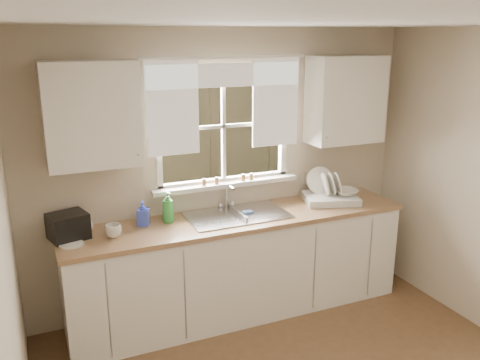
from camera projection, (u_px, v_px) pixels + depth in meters
name	position (u px, v px, depth m)	size (l,w,h in m)	color
room_walls	(365.00, 261.00, 2.78)	(3.62, 4.02, 2.50)	beige
ceiling	(375.00, 20.00, 2.49)	(3.60, 4.00, 0.02)	silver
window	(224.00, 145.00, 4.53)	(1.38, 0.16, 1.06)	white
curtains	(226.00, 95.00, 4.36)	(1.50, 0.03, 0.81)	white
base_cabinets	(239.00, 267.00, 4.54)	(3.00, 0.62, 0.87)	white
countertop	(239.00, 219.00, 4.41)	(3.04, 0.65, 0.04)	#99724C
upper_cabinet_left	(91.00, 115.00, 3.83)	(0.70, 0.33, 0.80)	white
upper_cabinet_right	(346.00, 100.00, 4.72)	(0.70, 0.33, 0.80)	white
wall_outlet	(309.00, 178.00, 4.97)	(0.08, 0.01, 0.12)	beige
sill_jars	(229.00, 179.00, 4.57)	(0.50, 0.04, 0.06)	brown
sink	(237.00, 223.00, 4.45)	(0.88, 0.52, 0.40)	#B7B7BC
dish_rack	(330.00, 195.00, 4.79)	(0.58, 0.50, 0.31)	silver
bowl	(346.00, 192.00, 4.79)	(0.22, 0.22, 0.05)	silver
soap_bottle_a	(168.00, 207.00, 4.25)	(0.10, 0.10, 0.27)	green
soap_bottle_b	(143.00, 213.00, 4.18)	(0.10, 0.10, 0.21)	blue
soap_bottle_c	(85.00, 222.00, 4.06)	(0.12, 0.12, 0.16)	beige
saucer	(71.00, 244.00, 3.81)	(0.18, 0.18, 0.01)	silver
cup	(113.00, 231.00, 3.95)	(0.13, 0.13, 0.10)	silver
black_appliance	(68.00, 226.00, 3.91)	(0.28, 0.24, 0.20)	black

